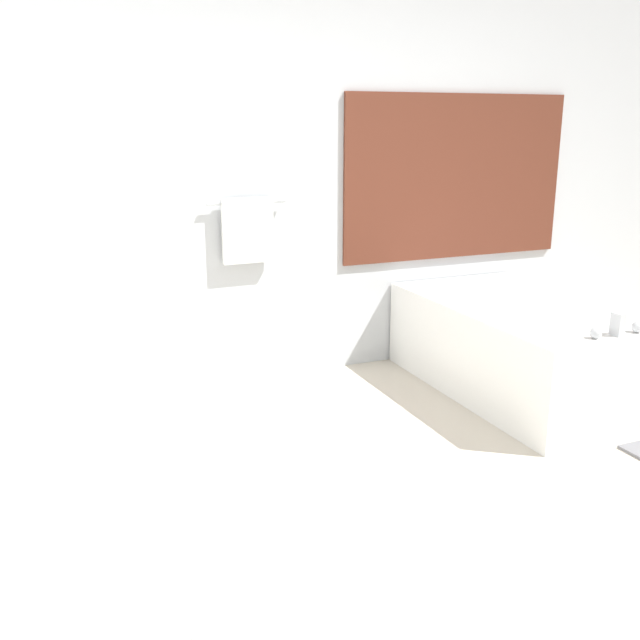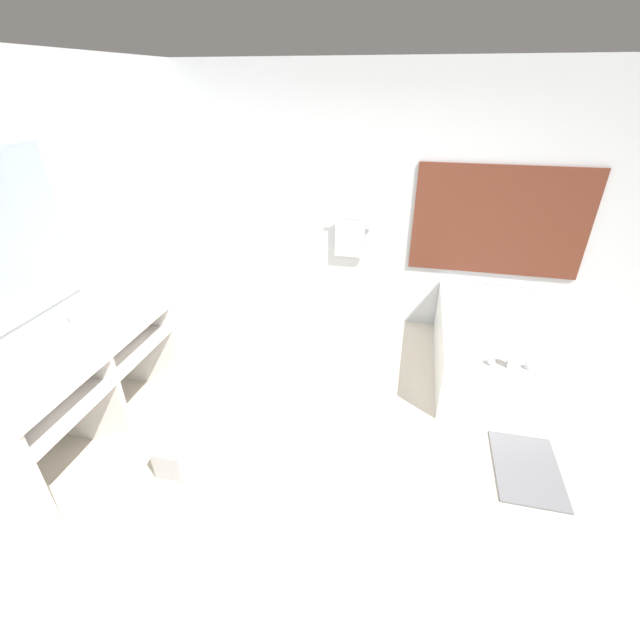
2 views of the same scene
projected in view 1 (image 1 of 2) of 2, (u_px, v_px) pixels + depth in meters
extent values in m
plane|color=beige|center=(489.00, 547.00, 2.81)|extent=(16.00, 16.00, 0.00)
cube|color=silver|center=(289.00, 167.00, 4.43)|extent=(7.40, 0.06, 2.70)
cube|color=brown|center=(457.00, 177.00, 4.87)|extent=(1.70, 0.02, 1.10)
cylinder|color=silver|center=(247.00, 202.00, 4.31)|extent=(0.50, 0.02, 0.02)
cube|color=white|center=(248.00, 231.00, 4.35)|extent=(0.32, 0.04, 0.40)
cube|color=white|center=(523.00, 347.00, 4.40)|extent=(0.97, 1.65, 0.55)
ellipsoid|color=white|center=(524.00, 327.00, 4.37)|extent=(0.70, 1.19, 0.30)
cube|color=silver|center=(618.00, 324.00, 3.67)|extent=(0.04, 0.07, 0.12)
sphere|color=silver|center=(596.00, 333.00, 3.62)|extent=(0.06, 0.06, 0.06)
sphere|color=silver|center=(637.00, 327.00, 3.73)|extent=(0.06, 0.06, 0.06)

